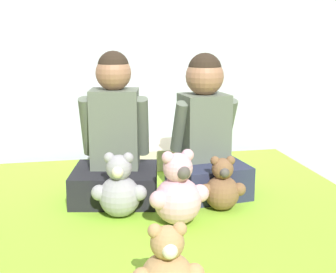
# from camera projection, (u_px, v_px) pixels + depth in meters

# --- Properties ---
(wall_behind_bed) EXTENTS (8.00, 0.06, 2.50)m
(wall_behind_bed) POSITION_uv_depth(u_px,v_px,m) (139.00, 2.00, 2.64)
(wall_behind_bed) COLOR silver
(wall_behind_bed) RESTS_ON ground_plane
(bed) EXTENTS (1.67, 2.02, 0.38)m
(bed) POSITION_uv_depth(u_px,v_px,m) (183.00, 271.00, 1.81)
(bed) COLOR #2D2D33
(bed) RESTS_ON ground_plane
(child_on_left) EXTENTS (0.41, 0.38, 0.64)m
(child_on_left) POSITION_uv_depth(u_px,v_px,m) (115.00, 144.00, 2.02)
(child_on_left) COLOR black
(child_on_left) RESTS_ON bed
(child_on_right) EXTENTS (0.33, 0.38, 0.62)m
(child_on_right) POSITION_uv_depth(u_px,v_px,m) (206.00, 136.00, 2.10)
(child_on_right) COLOR #282D47
(child_on_right) RESTS_ON bed
(teddy_bear_held_by_left_child) EXTENTS (0.21, 0.16, 0.26)m
(teddy_bear_held_by_left_child) POSITION_uv_depth(u_px,v_px,m) (119.00, 190.00, 1.83)
(teddy_bear_held_by_left_child) COLOR #939399
(teddy_bear_held_by_left_child) RESTS_ON bed
(teddy_bear_held_by_right_child) EXTENTS (0.19, 0.14, 0.23)m
(teddy_bear_held_by_right_child) POSITION_uv_depth(u_px,v_px,m) (222.00, 187.00, 1.90)
(teddy_bear_held_by_right_child) COLOR brown
(teddy_bear_held_by_right_child) RESTS_ON bed
(teddy_bear_between_children) EXTENTS (0.24, 0.18, 0.29)m
(teddy_bear_between_children) POSITION_uv_depth(u_px,v_px,m) (178.00, 193.00, 1.76)
(teddy_bear_between_children) COLOR #DBA3B2
(teddy_bear_between_children) RESTS_ON bed
(teddy_bear_at_foot_of_bed) EXTENTS (0.20, 0.15, 0.23)m
(teddy_bear_at_foot_of_bed) POSITION_uv_depth(u_px,v_px,m) (167.00, 271.00, 1.24)
(teddy_bear_at_foot_of_bed) COLOR tan
(teddy_bear_at_foot_of_bed) RESTS_ON bed
(pillow_at_headboard) EXTENTS (0.50, 0.29, 0.11)m
(pillow_at_headboard) POSITION_uv_depth(u_px,v_px,m) (148.00, 154.00, 2.55)
(pillow_at_headboard) COLOR beige
(pillow_at_headboard) RESTS_ON bed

